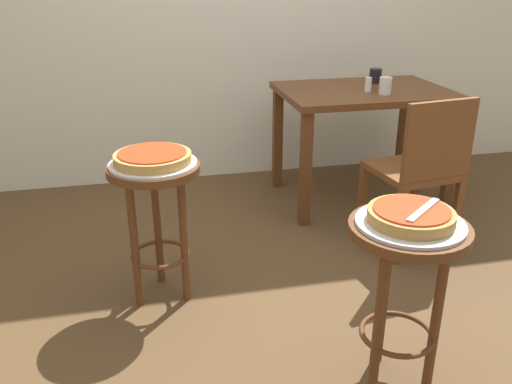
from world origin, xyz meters
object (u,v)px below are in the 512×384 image
at_px(stool_foreground, 405,268).
at_px(cup_far_edge, 375,76).
at_px(stool_middle, 156,200).
at_px(cup_near_edge, 385,86).
at_px(dining_table, 363,106).
at_px(pizza_foreground, 411,215).
at_px(pizza_middle, 153,157).
at_px(serving_plate_middle, 153,164).
at_px(condiment_shaker, 368,84).
at_px(pizza_server_knife, 423,210).
at_px(serving_plate_foreground, 410,223).
at_px(wooden_chair, 421,168).

xyz_separation_m(stool_foreground, cup_far_edge, (0.70, 1.85, 0.29)).
bearing_deg(stool_middle, cup_near_edge, 27.60).
bearing_deg(stool_foreground, dining_table, 71.91).
xyz_separation_m(pizza_foreground, cup_far_edge, (0.70, 1.85, 0.09)).
height_order(stool_foreground, pizza_middle, pizza_middle).
xyz_separation_m(stool_foreground, cup_near_edge, (0.61, 1.51, 0.30)).
bearing_deg(pizza_foreground, cup_near_edge, 68.10).
relative_size(serving_plate_middle, pizza_middle, 1.14).
bearing_deg(pizza_middle, serving_plate_middle, 0.00).
xyz_separation_m(pizza_foreground, serving_plate_middle, (-0.80, 0.78, -0.03)).
xyz_separation_m(dining_table, condiment_shaker, (-0.01, -0.08, 0.15)).
bearing_deg(pizza_server_knife, serving_plate_foreground, 107.20).
distance_m(dining_table, wooden_chair, 0.75).
bearing_deg(wooden_chair, stool_middle, -172.98).
bearing_deg(serving_plate_middle, cup_near_edge, 27.60).
distance_m(stool_middle, pizza_middle, 0.20).
bearing_deg(pizza_middle, wooden_chair, 7.02).
relative_size(serving_plate_foreground, cup_far_edge, 3.90).
bearing_deg(serving_plate_middle, dining_table, 33.86).
xyz_separation_m(serving_plate_foreground, condiment_shaker, (0.54, 1.60, 0.12)).
height_order(stool_middle, dining_table, dining_table).
bearing_deg(dining_table, stool_foreground, -108.09).
relative_size(cup_far_edge, wooden_chair, 0.11).
height_order(serving_plate_foreground, cup_near_edge, cup_near_edge).
bearing_deg(stool_foreground, pizza_foreground, -90.00).
relative_size(serving_plate_middle, condiment_shaker, 4.34).
height_order(cup_far_edge, condiment_shaker, cup_far_edge).
distance_m(stool_middle, pizza_server_knife, 1.17).
bearing_deg(dining_table, pizza_foreground, -108.09).
bearing_deg(wooden_chair, cup_near_edge, 86.46).
bearing_deg(cup_near_edge, pizza_foreground, -111.90).
relative_size(stool_middle, serving_plate_middle, 1.72).
height_order(pizza_foreground, cup_near_edge, cup_near_edge).
bearing_deg(condiment_shaker, pizza_foreground, -108.57).
relative_size(cup_near_edge, wooden_chair, 0.12).
relative_size(stool_middle, wooden_chair, 0.77).
distance_m(serving_plate_foreground, pizza_server_knife, 0.07).
relative_size(stool_foreground, pizza_foreground, 2.29).
xyz_separation_m(serving_plate_foreground, serving_plate_middle, (-0.80, 0.78, 0.00)).
xyz_separation_m(stool_foreground, dining_table, (0.55, 1.68, 0.14)).
distance_m(stool_foreground, serving_plate_foreground, 0.17).
bearing_deg(serving_plate_foreground, pizza_middle, 135.77).
bearing_deg(dining_table, wooden_chair, -88.16).
distance_m(cup_near_edge, condiment_shaker, 0.11).
bearing_deg(stool_middle, serving_plate_foreground, -44.23).
height_order(serving_plate_middle, wooden_chair, wooden_chair).
bearing_deg(pizza_server_knife, wooden_chair, 21.57).
height_order(serving_plate_foreground, pizza_server_knife, pizza_server_knife).
height_order(serving_plate_foreground, dining_table, dining_table).
bearing_deg(pizza_middle, condiment_shaker, 31.70).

